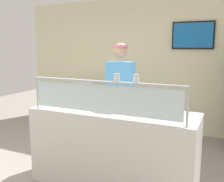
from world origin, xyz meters
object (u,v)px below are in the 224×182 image
object	(u,v)px
worker_figure	(121,96)
pizza_box_stack	(86,85)
pizza_server	(108,106)
pepper_flake_shaker	(136,79)
pizza_tray	(110,108)
parmesan_shaker	(117,78)

from	to	relation	value
worker_figure	pizza_box_stack	xyz separation A→B (m)	(-1.34, 1.28, -0.09)
pizza_server	pepper_flake_shaker	xyz separation A→B (m)	(0.46, -0.31, 0.39)
pizza_tray	pepper_flake_shaker	size ratio (longest dim) A/B	5.99
pizza_tray	parmesan_shaker	distance (m)	0.58
pizza_tray	pizza_server	xyz separation A→B (m)	(-0.02, -0.02, 0.02)
worker_figure	pizza_tray	bearing A→B (deg)	-79.79
pepper_flake_shaker	parmesan_shaker	bearing A→B (deg)	180.00
parmesan_shaker	pepper_flake_shaker	distance (m)	0.21
pizza_server	pepper_flake_shaker	bearing A→B (deg)	-47.59
parmesan_shaker	worker_figure	distance (m)	1.02
worker_figure	pizza_box_stack	world-z (taller)	worker_figure
pizza_server	pepper_flake_shaker	size ratio (longest dim) A/B	3.34
worker_figure	parmesan_shaker	bearing A→B (deg)	-69.52
pizza_server	pizza_box_stack	size ratio (longest dim) A/B	0.61
parmesan_shaker	pizza_box_stack	bearing A→B (deg)	127.60
pizza_tray	pizza_server	bearing A→B (deg)	-131.78
pizza_server	parmesan_shaker	bearing A→B (deg)	-64.76
parmesan_shaker	pizza_box_stack	xyz separation A→B (m)	(-1.67, 2.17, -0.47)
parmesan_shaker	worker_figure	size ratio (longest dim) A/B	0.05
parmesan_shaker	pizza_box_stack	world-z (taller)	parmesan_shaker
pizza_tray	worker_figure	xyz separation A→B (m)	(-0.10, 0.56, 0.04)
pizza_tray	parmesan_shaker	size ratio (longest dim) A/B	5.91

